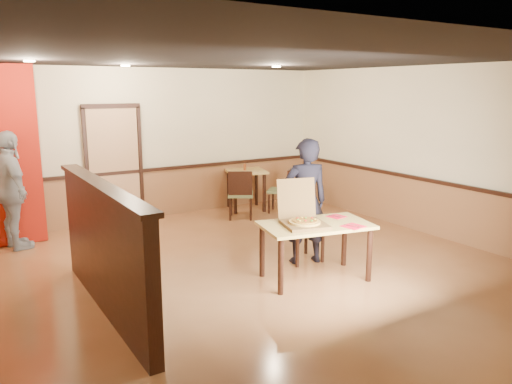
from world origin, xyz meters
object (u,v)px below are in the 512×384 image
at_px(condiment, 245,167).
at_px(main_table, 315,232).
at_px(side_table, 246,179).
at_px(diner, 305,201).
at_px(side_chair_left, 241,192).
at_px(pizza_box, 303,219).
at_px(passerby, 12,191).
at_px(side_chair_right, 283,189).
at_px(diner_chair, 299,221).

bearing_deg(condiment, main_table, -107.44).
height_order(side_table, diner, diner).
relative_size(side_chair_left, side_table, 1.00).
bearing_deg(pizza_box, passerby, 147.09).
xyz_separation_m(side_chair_left, passerby, (-3.82, 0.29, 0.40)).
height_order(side_table, condiment, condiment).
height_order(side_chair_right, condiment, condiment).
bearing_deg(pizza_box, diner, 66.28).
bearing_deg(passerby, side_chair_right, -104.21).
distance_m(passerby, condiment, 4.30).
height_order(main_table, condiment, condiment).
relative_size(side_chair_left, passerby, 0.51).
relative_size(pizza_box, condiment, 5.35).
bearing_deg(main_table, diner, 76.54).
height_order(diner_chair, passerby, passerby).
xyz_separation_m(passerby, condiment, (4.29, 0.34, -0.03)).
distance_m(diner, condiment, 3.29).
bearing_deg(passerby, pizza_box, -149.71).
xyz_separation_m(diner_chair, diner, (-0.02, -0.16, 0.32)).
xyz_separation_m(side_chair_left, side_chair_right, (0.98, 0.01, -0.03)).
xyz_separation_m(main_table, pizza_box, (-0.17, 0.04, 0.18)).
relative_size(side_chair_right, passerby, 0.48).
bearing_deg(diner, condiment, -88.78).
distance_m(diner_chair, passerby, 4.35).
height_order(side_chair_left, side_table, side_chair_left).
distance_m(side_chair_right, diner, 2.94).
bearing_deg(main_table, passerby, 144.34).
relative_size(side_table, pizza_box, 1.29).
bearing_deg(side_chair_right, pizza_box, 15.44).
height_order(side_chair_left, passerby, passerby).
bearing_deg(condiment, side_chair_left, -126.71).
xyz_separation_m(side_chair_left, pizza_box, (-0.88, -3.07, 0.30)).
distance_m(passerby, pizza_box, 4.47).
bearing_deg(diner, pizza_box, 67.46).
bearing_deg(side_chair_right, main_table, 18.16).
distance_m(side_chair_right, passerby, 4.83).
relative_size(side_table, diner, 0.53).
relative_size(main_table, passerby, 0.83).
xyz_separation_m(diner, passerby, (-3.39, 2.83, 0.03)).
bearing_deg(condiment, passerby, -175.49).
xyz_separation_m(main_table, diner_chair, (0.30, 0.74, -0.06)).
relative_size(side_chair_left, side_chair_right, 1.07).
distance_m(main_table, side_table, 3.91).
xyz_separation_m(diner_chair, side_chair_right, (1.39, 2.39, -0.09)).
bearing_deg(side_chair_left, side_chair_right, -147.51).
relative_size(diner_chair, condiment, 7.64).
bearing_deg(diner_chair, side_chair_left, 84.03).
bearing_deg(pizza_box, side_table, 85.60).
bearing_deg(side_chair_left, pizza_box, 105.86).
bearing_deg(pizza_box, side_chair_right, 74.86).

